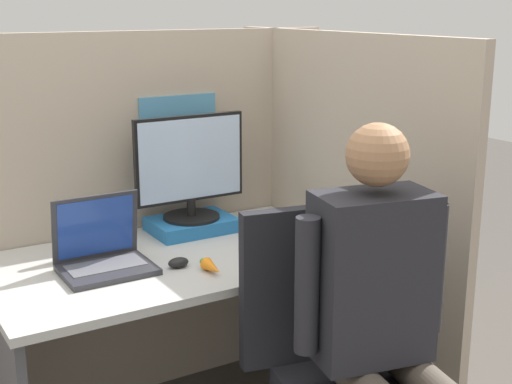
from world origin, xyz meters
The scene contains 11 objects.
cubicle_panel_back centered at (0.00, 0.78, 0.76)m, with size 1.82×0.05×1.51m.
cubicle_panel_right centered at (0.68, 0.30, 0.76)m, with size 0.04×1.41×1.51m.
desk centered at (0.00, 0.38, 0.54)m, with size 1.32×0.76×0.73m.
paper_box centered at (0.19, 0.61, 0.76)m, with size 0.33×0.24×0.05m.
monitor centered at (0.19, 0.61, 0.99)m, with size 0.46×0.23×0.41m.
laptop centered at (-0.26, 0.37, 0.78)m, with size 0.30×0.24×0.25m.
mouse centered at (-0.03, 0.26, 0.75)m, with size 0.07×0.05×0.03m.
stapler centered at (0.56, 0.37, 0.76)m, with size 0.04×0.14×0.05m.
carrot_toy centered at (0.04, 0.15, 0.75)m, with size 0.04×0.12×0.04m.
office_chair centered at (0.27, -0.28, 0.52)m, with size 0.55×0.60×1.00m.
person centered at (0.30, -0.43, 0.76)m, with size 0.47×0.45×1.30m.
Camera 1 is at (-1.00, -1.86, 1.61)m, focal length 50.00 mm.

